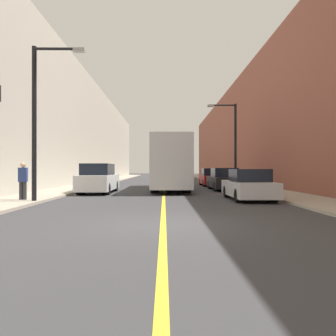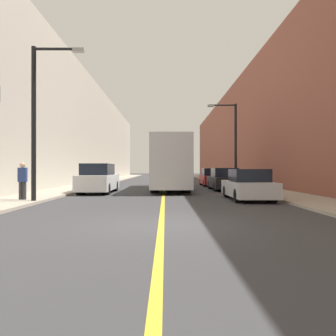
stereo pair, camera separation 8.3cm
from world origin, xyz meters
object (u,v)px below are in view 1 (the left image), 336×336
Objects in this scene: bus at (170,163)px; car_right_near at (249,186)px; street_lamp_left at (39,112)px; parked_suv_left at (99,179)px; street_lamp_right at (233,139)px; car_right_far at (211,178)px; pedestrian at (23,180)px; car_right_mid at (224,180)px.

car_right_near is (3.65, -8.03, -1.23)m from bus.
parked_suv_left is at bearing 77.46° from street_lamp_left.
car_right_near is 10.35m from street_lamp_right.
street_lamp_right is at bearing -69.48° from car_right_far.
parked_suv_left is 6.01m from pedestrian.
car_right_mid is at bearing 88.92° from car_right_near.
pedestrian is (-6.73, -9.02, -0.92)m from bus.
pedestrian is (-10.38, -0.99, 0.31)m from car_right_near.
car_right_near is 0.67× the size of street_lamp_right.
street_lamp_left reaches higher than car_right_far.
car_right_mid is at bearing -11.06° from bus.
pedestrian is at bearing -126.75° from bus.
street_lamp_right is 16.13m from pedestrian.
bus is 6.81× the size of pedestrian.
street_lamp_left is 1.03× the size of street_lamp_right.
car_right_near is at bearing -65.58° from bus.
street_lamp_left reaches higher than pedestrian.
street_lamp_right reaches higher than car_right_far.
parked_suv_left is at bearing 150.56° from car_right_near.
car_right_far is 2.64× the size of pedestrian.
street_lamp_right is (1.15, 2.49, 3.12)m from car_right_mid.
car_right_far is 4.64m from street_lamp_right.
parked_suv_left is at bearing 67.89° from pedestrian.
bus is 11.36m from street_lamp_left.
street_lamp_right is at bearing 28.90° from parked_suv_left.
street_lamp_right reaches higher than car_right_mid.
parked_suv_left reaches higher than car_right_near.
car_right_near is 12.99m from car_right_far.
car_right_mid is at bearing -89.51° from car_right_far.
street_lamp_left is (-1.35, -6.09, 3.09)m from parked_suv_left.
parked_suv_left reaches higher than pedestrian.
parked_suv_left is 11.15m from street_lamp_right.
pedestrian is at bearing -112.11° from parked_suv_left.
car_right_mid is at bearing 42.46° from street_lamp_left.
car_right_far is (0.09, 12.99, 0.02)m from car_right_near.
parked_suv_left is 2.97× the size of pedestrian.
car_right_far is at bearing 53.01° from bus.
street_lamp_right is (1.20, -3.21, 3.13)m from car_right_far.
pedestrian is (-2.26, -5.57, 0.14)m from parked_suv_left.
bus is 6.32m from car_right_far.
car_right_far is 0.66× the size of street_lamp_left.
car_right_mid is 13.42m from street_lamp_left.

